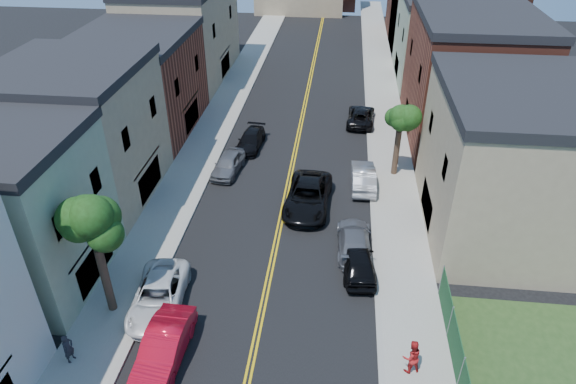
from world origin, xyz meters
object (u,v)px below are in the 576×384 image
(grey_car_left, at_px, (228,164))
(pedestrian_right, at_px, (411,357))
(silver_car_right, at_px, (363,177))
(pedestrian_left, at_px, (68,348))
(black_suv_lane, at_px, (308,196))
(white_pickup, at_px, (159,296))
(dark_car_right_far, at_px, (361,116))
(red_sedan, at_px, (164,347))
(black_car_right, at_px, (358,261))
(black_car_left, at_px, (251,140))
(grey_car_right, at_px, (354,240))

(grey_car_left, bearing_deg, pedestrian_right, -48.25)
(silver_car_right, xyz_separation_m, pedestrian_left, (-13.99, -17.54, 0.16))
(grey_car_left, xyz_separation_m, pedestrian_left, (-3.70, -18.44, 0.20))
(grey_car_left, xyz_separation_m, black_suv_lane, (6.45, -4.09, 0.13))
(black_suv_lane, xyz_separation_m, pedestrian_left, (-10.15, -14.35, 0.07))
(white_pickup, bearing_deg, dark_car_right_far, 60.44)
(red_sedan, height_order, dark_car_right_far, red_sedan)
(silver_car_right, xyz_separation_m, black_suv_lane, (-3.84, -3.18, 0.09))
(black_car_right, height_order, silver_car_right, silver_car_right)
(black_car_left, height_order, black_car_right, black_car_right)
(grey_car_right, xyz_separation_m, black_car_right, (0.25, -1.96, 0.06))
(red_sedan, height_order, white_pickup, red_sedan)
(black_car_right, xyz_separation_m, black_suv_lane, (-3.41, 6.33, 0.09))
(black_car_left, relative_size, black_car_right, 0.99)
(black_car_left, distance_m, silver_car_right, 10.66)
(grey_car_left, relative_size, silver_car_right, 0.91)
(white_pickup, relative_size, grey_car_right, 1.11)
(black_car_left, relative_size, dark_car_right_far, 0.89)
(silver_car_right, relative_size, dark_car_right_far, 0.94)
(black_car_right, bearing_deg, grey_car_right, -88.19)
(grey_car_right, distance_m, pedestrian_left, 16.65)
(grey_car_right, bearing_deg, grey_car_left, -43.02)
(pedestrian_left, bearing_deg, black_suv_lane, -19.79)
(grey_car_left, relative_size, pedestrian_right, 2.35)
(red_sedan, relative_size, black_car_left, 1.10)
(black_car_left, relative_size, grey_car_right, 0.92)
(red_sedan, bearing_deg, pedestrian_right, 4.16)
(grey_car_left, height_order, black_car_right, black_car_right)
(red_sedan, height_order, black_car_right, red_sedan)
(grey_car_right, bearing_deg, red_sedan, 44.58)
(pedestrian_left, bearing_deg, red_sedan, -66.14)
(black_car_right, height_order, dark_car_right_far, black_car_right)
(black_car_left, height_order, grey_car_right, grey_car_right)
(grey_car_right, bearing_deg, pedestrian_left, 35.16)
(grey_car_left, xyz_separation_m, black_car_right, (9.86, -10.42, 0.04))
(white_pickup, xyz_separation_m, dark_car_right_far, (10.95, 24.64, -0.06))
(white_pickup, distance_m, grey_car_left, 14.45)
(red_sedan, bearing_deg, grey_car_left, 93.82)
(black_car_right, height_order, pedestrian_left, pedestrian_left)
(red_sedan, relative_size, pedestrian_right, 2.70)
(grey_car_right, relative_size, pedestrian_right, 2.67)
(black_car_left, xyz_separation_m, black_suv_lane, (5.46, -8.40, 0.21))
(red_sedan, distance_m, dark_car_right_far, 29.59)
(grey_car_right, distance_m, dark_car_right_far, 18.68)
(grey_car_right, distance_m, black_car_right, 1.98)
(grey_car_left, bearing_deg, grey_car_right, -34.82)
(grey_car_left, bearing_deg, black_car_right, -40.05)
(dark_car_right_far, relative_size, pedestrian_right, 2.75)
(black_car_right, bearing_deg, white_pickup, 15.44)
(white_pickup, relative_size, pedestrian_right, 2.98)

